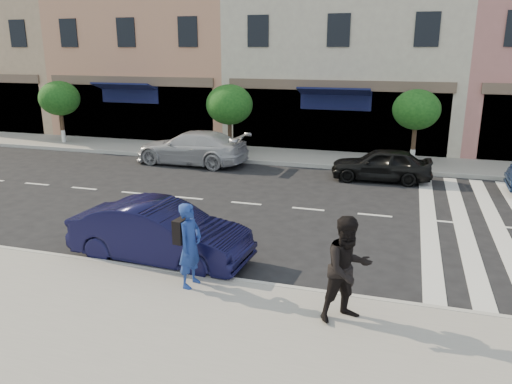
{
  "coord_description": "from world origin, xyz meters",
  "views": [
    {
      "loc": [
        2.72,
        -10.37,
        4.75
      ],
      "look_at": [
        -0.67,
        0.72,
        1.4
      ],
      "focal_mm": 35.0,
      "sensor_mm": 36.0,
      "label": 1
    }
  ],
  "objects_px": {
    "photographer": "(190,245)",
    "car_near_mid": "(160,233)",
    "car_far_left": "(191,148)",
    "walker": "(348,269)",
    "car_far_mid": "(381,164)"
  },
  "relations": [
    {
      "from": "car_far_mid",
      "to": "photographer",
      "type": "bearing_deg",
      "value": -19.65
    },
    {
      "from": "car_near_mid",
      "to": "car_far_left",
      "type": "distance_m",
      "value": 10.09
    },
    {
      "from": "walker",
      "to": "car_far_left",
      "type": "bearing_deg",
      "value": 86.12
    },
    {
      "from": "photographer",
      "to": "walker",
      "type": "relative_size",
      "value": 0.91
    },
    {
      "from": "photographer",
      "to": "car_far_left",
      "type": "distance_m",
      "value": 11.71
    },
    {
      "from": "photographer",
      "to": "car_near_mid",
      "type": "distance_m",
      "value": 1.8
    },
    {
      "from": "photographer",
      "to": "car_far_left",
      "type": "relative_size",
      "value": 0.36
    },
    {
      "from": "car_far_left",
      "to": "car_far_mid",
      "type": "xyz_separation_m",
      "value": [
        7.86,
        -0.52,
        -0.08
      ]
    },
    {
      "from": "walker",
      "to": "car_far_mid",
      "type": "bearing_deg",
      "value": 50.88
    },
    {
      "from": "photographer",
      "to": "walker",
      "type": "xyz_separation_m",
      "value": [
        3.13,
        -0.4,
        0.09
      ]
    },
    {
      "from": "walker",
      "to": "car_far_mid",
      "type": "xyz_separation_m",
      "value": [
        -0.04,
        10.57,
        -0.48
      ]
    },
    {
      "from": "car_near_mid",
      "to": "walker",
      "type": "bearing_deg",
      "value": -106.44
    },
    {
      "from": "car_near_mid",
      "to": "car_far_mid",
      "type": "bearing_deg",
      "value": -22.56
    },
    {
      "from": "photographer",
      "to": "car_near_mid",
      "type": "relative_size",
      "value": 0.41
    },
    {
      "from": "walker",
      "to": "car_near_mid",
      "type": "height_order",
      "value": "walker"
    }
  ]
}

